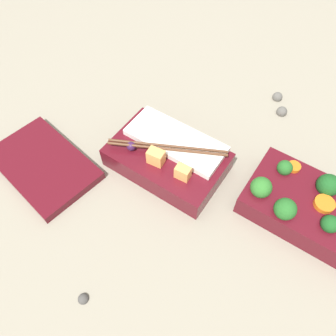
% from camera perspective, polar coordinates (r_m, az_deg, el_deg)
% --- Properties ---
extents(ground_plane, '(3.00, 3.00, 0.00)m').
position_cam_1_polar(ground_plane, '(0.62, 11.15, -3.31)').
color(ground_plane, gray).
extents(bento_tray_vegetable, '(0.21, 0.13, 0.07)m').
position_cam_1_polar(bento_tray_vegetable, '(0.61, 23.05, -6.02)').
color(bento_tray_vegetable, '#510F19').
rests_on(bento_tray_vegetable, ground_plane).
extents(bento_tray_rice, '(0.21, 0.13, 0.07)m').
position_cam_1_polar(bento_tray_rice, '(0.61, 0.01, 1.92)').
color(bento_tray_rice, '#510F19').
rests_on(bento_tray_rice, ground_plane).
extents(bento_lid, '(0.23, 0.16, 0.02)m').
position_cam_1_polar(bento_lid, '(0.67, -20.87, 0.51)').
color(bento_lid, '#510F19').
rests_on(bento_lid, ground_plane).
extents(pebble_0, '(0.02, 0.02, 0.02)m').
position_cam_1_polar(pebble_0, '(0.79, 18.51, 11.64)').
color(pebble_0, '#595651').
rests_on(pebble_0, ground_plane).
extents(pebble_1, '(0.02, 0.02, 0.02)m').
position_cam_1_polar(pebble_1, '(0.54, -14.60, -21.10)').
color(pebble_1, '#474442').
rests_on(pebble_1, ground_plane).
extents(pebble_2, '(0.02, 0.02, 0.02)m').
position_cam_1_polar(pebble_2, '(0.76, 19.42, 9.13)').
color(pebble_2, '#595651').
rests_on(pebble_2, ground_plane).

